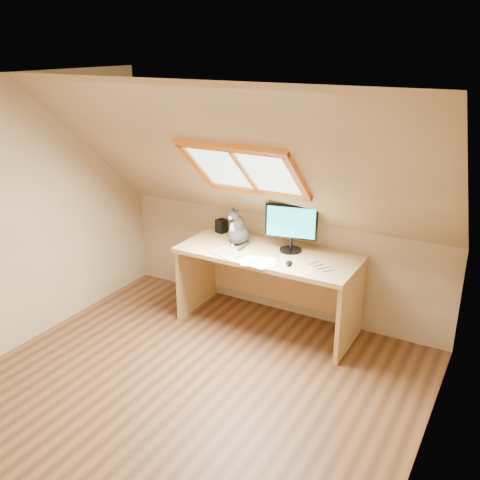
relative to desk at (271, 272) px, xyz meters
The scene contains 10 objects.
ground 1.55m from the desk, 92.78° to the right, with size 3.50×3.50×0.00m, color brown.
room_shell 1.78m from the desk, 92.61° to the right, with size 3.52×3.52×2.41m.
desk is the anchor object (origin of this frame).
monitor 0.52m from the desk, 14.11° to the left, with size 0.49×0.21×0.45m.
cat 0.51m from the desk, behind, with size 0.29×0.31×0.38m.
desk_speaker 0.76m from the desk, 165.09° to the left, with size 0.10×0.10×0.14m, color black.
graphics_tablet 0.50m from the desk, 137.13° to the right, with size 0.29×0.21×0.01m, color #B2B2B7.
mouse 0.47m from the desk, 41.55° to the right, with size 0.06×0.10×0.03m, color black.
papers 0.41m from the desk, 96.26° to the right, with size 0.35×0.30×0.01m.
cables 0.56m from the desk, 22.22° to the right, with size 0.51×0.26×0.01m.
Camera 1 is at (2.12, -2.81, 2.63)m, focal length 40.00 mm.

